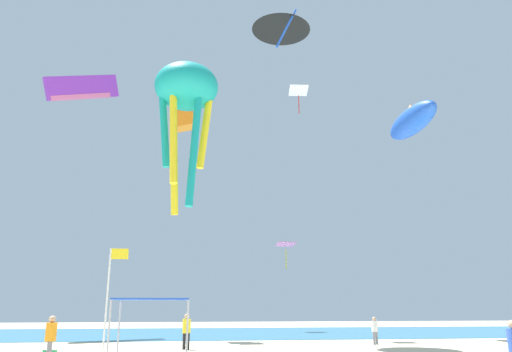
% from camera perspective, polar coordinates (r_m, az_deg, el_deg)
% --- Properties ---
extents(ocean_strip, '(110.00, 19.41, 0.03)m').
position_cam_1_polar(ocean_strip, '(43.28, -2.83, -18.08)').
color(ocean_strip, teal).
rests_on(ocean_strip, ground).
extents(canopy_tent, '(2.79, 2.60, 2.49)m').
position_cam_1_polar(canopy_tent, '(19.47, -12.16, -14.46)').
color(canopy_tent, '#B2B2B7').
rests_on(canopy_tent, ground).
extents(person_near_tent, '(0.43, 0.43, 1.82)m').
position_cam_1_polar(person_near_tent, '(26.95, -8.24, -17.45)').
color(person_near_tent, black).
rests_on(person_near_tent, ground).
extents(person_leftmost, '(0.44, 0.49, 1.83)m').
position_cam_1_polar(person_leftmost, '(22.10, -23.16, -16.95)').
color(person_leftmost, slate).
rests_on(person_leftmost, ground).
extents(person_central, '(0.38, 0.38, 1.59)m').
position_cam_1_polar(person_central, '(31.03, 13.91, -17.12)').
color(person_central, slate).
rests_on(person_central, ground).
extents(banner_flag, '(0.61, 0.06, 4.07)m').
position_cam_1_polar(banner_flag, '(16.84, -17.04, -13.80)').
color(banner_flag, silver).
rests_on(banner_flag, ground).
extents(kite_diamond_white, '(1.68, 1.66, 2.24)m').
position_cam_1_polar(kite_diamond_white, '(40.64, 5.07, 9.95)').
color(kite_diamond_white, white).
extents(kite_delta_black, '(4.39, 4.37, 3.44)m').
position_cam_1_polar(kite_delta_black, '(37.73, 2.99, 17.40)').
color(kite_delta_black, black).
extents(kite_box_green, '(2.01, 1.73, 3.63)m').
position_cam_1_polar(kite_box_green, '(39.18, -8.56, 7.84)').
color(kite_box_green, green).
extents(kite_inflatable_blue, '(2.19, 6.84, 2.48)m').
position_cam_1_polar(kite_inflatable_blue, '(39.82, 18.01, 6.23)').
color(kite_inflatable_blue, blue).
extents(kite_octopus_teal, '(3.22, 3.22, 7.61)m').
position_cam_1_polar(kite_octopus_teal, '(24.96, -8.28, 9.60)').
color(kite_octopus_teal, teal).
extents(kite_diamond_pink, '(1.79, 1.79, 2.44)m').
position_cam_1_polar(kite_diamond_pink, '(45.74, 3.56, -8.23)').
color(kite_diamond_pink, pink).
extents(kite_parafoil_purple, '(5.60, 4.28, 4.05)m').
position_cam_1_polar(kite_parafoil_purple, '(44.71, -19.88, 9.81)').
color(kite_parafoil_purple, purple).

